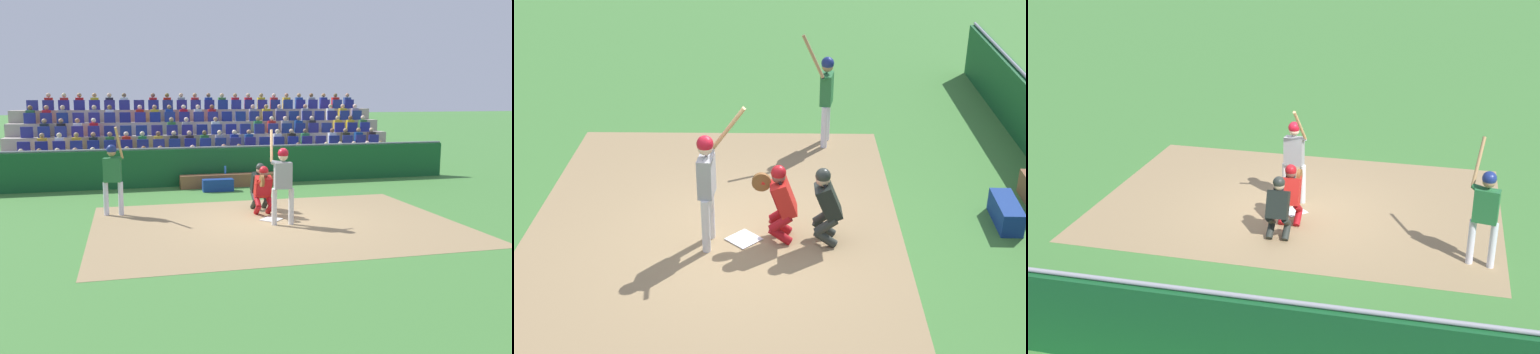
{
  "view_description": "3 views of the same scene",
  "coord_description": "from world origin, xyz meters",
  "views": [
    {
      "loc": [
        3.56,
        12.28,
        3.06
      ],
      "look_at": [
        0.12,
        -1.04,
        0.93
      ],
      "focal_mm": 36.92,
      "sensor_mm": 36.0,
      "label": 1
    },
    {
      "loc": [
        -9.95,
        -0.45,
        6.07
      ],
      "look_at": [
        0.36,
        -0.41,
        0.94
      ],
      "focal_mm": 51.31,
      "sensor_mm": 36.0,
      "label": 2
    },
    {
      "loc": [
        2.8,
        -13.0,
        6.05
      ],
      "look_at": [
        0.05,
        -1.19,
        1.27
      ],
      "focal_mm": 47.66,
      "sensor_mm": 36.0,
      "label": 3
    }
  ],
  "objects": [
    {
      "name": "home_plate_umpire",
      "position": [
        -0.04,
        -1.28,
        0.7
      ],
      "size": [
        0.46,
        0.46,
        1.29
      ],
      "color": "#272C26",
      "rests_on": "ground_plane"
    },
    {
      "name": "batter_at_plate",
      "position": [
        -0.12,
        0.53,
        1.16
      ],
      "size": [
        0.57,
        0.74,
        2.25
      ],
      "color": "silver",
      "rests_on": "ground_plane"
    },
    {
      "name": "home_plate_marker",
      "position": [
        0.0,
        0.0,
        0.02
      ],
      "size": [
        0.62,
        0.62,
        0.02
      ],
      "primitive_type": "cube",
      "rotation": [
        0.0,
        0.0,
        0.79
      ],
      "color": "white",
      "rests_on": "infield_dirt_patch"
    },
    {
      "name": "water_bottle_on_bench",
      "position": [
        0.15,
        -5.11,
        0.57
      ],
      "size": [
        0.07,
        0.07,
        0.27
      ],
      "primitive_type": "cylinder",
      "color": "blue",
      "rests_on": "dugout_bench"
    },
    {
      "name": "dugout_bench",
      "position": [
        0.02,
        -5.03,
        0.22
      ],
      "size": [
        3.36,
        0.4,
        0.44
      ],
      "primitive_type": "cube",
      "color": "brown",
      "rests_on": "ground_plane"
    },
    {
      "name": "ground_plane",
      "position": [
        0.0,
        0.0,
        0.0
      ],
      "size": [
        160.0,
        160.0,
        0.0
      ],
      "primitive_type": "plane",
      "color": "#407935"
    },
    {
      "name": "equipment_duffel_bag",
      "position": [
        0.56,
        -4.3,
        0.2
      ],
      "size": [
        1.01,
        0.39,
        0.39
      ],
      "primitive_type": "cube",
      "rotation": [
        0.0,
        0.0,
        -0.03
      ],
      "color": "navy",
      "rests_on": "ground_plane"
    },
    {
      "name": "on_deck_batter",
      "position": [
        3.79,
        -1.52,
        1.15
      ],
      "size": [
        0.56,
        0.68,
        2.32
      ],
      "color": "silver",
      "rests_on": "ground_plane"
    },
    {
      "name": "infield_dirt_patch",
      "position": [
        0.0,
        0.5,
        0.0
      ],
      "size": [
        8.73,
        6.19,
        0.01
      ],
      "primitive_type": "cube",
      "rotation": [
        0.0,
        0.0,
        -0.01
      ],
      "color": "#977C55",
      "rests_on": "ground_plane"
    },
    {
      "name": "dugout_wall",
      "position": [
        0.0,
        -5.58,
        0.64
      ],
      "size": [
        16.76,
        0.24,
        1.34
      ],
      "color": "#145025",
      "rests_on": "ground_plane"
    },
    {
      "name": "catcher_crouching",
      "position": [
        0.05,
        -0.58,
        0.72
      ],
      "size": [
        0.46,
        0.71,
        1.3
      ],
      "color": "#AA1218",
      "rests_on": "ground_plane"
    }
  ]
}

